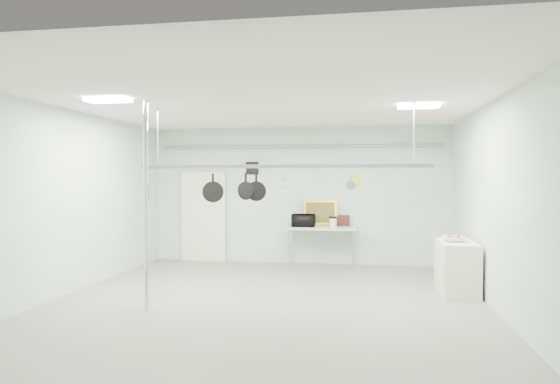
% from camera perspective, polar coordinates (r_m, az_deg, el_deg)
% --- Properties ---
extents(floor, '(8.00, 8.00, 0.00)m').
position_cam_1_polar(floor, '(8.08, -1.76, -12.79)').
color(floor, gray).
rests_on(floor, ground).
extents(ceiling, '(7.00, 8.00, 0.02)m').
position_cam_1_polar(ceiling, '(7.92, -1.78, 10.19)').
color(ceiling, silver).
rests_on(ceiling, back_wall).
extents(back_wall, '(7.00, 0.02, 3.20)m').
position_cam_1_polar(back_wall, '(11.77, 2.04, -0.40)').
color(back_wall, silver).
rests_on(back_wall, floor).
extents(right_wall, '(0.02, 8.00, 3.20)m').
position_cam_1_polar(right_wall, '(7.93, 23.80, -1.48)').
color(right_wall, silver).
rests_on(right_wall, floor).
extents(door, '(1.10, 0.10, 2.20)m').
position_cam_1_polar(door, '(12.27, -8.72, -2.91)').
color(door, silver).
rests_on(door, floor).
extents(wall_vent, '(0.30, 0.04, 0.30)m').
position_cam_1_polar(wall_vent, '(11.94, -3.21, 2.74)').
color(wall_vent, black).
rests_on(wall_vent, back_wall).
extents(conduit_pipe, '(6.60, 0.07, 0.07)m').
position_cam_1_polar(conduit_pipe, '(11.70, 1.99, 5.22)').
color(conduit_pipe, gray).
rests_on(conduit_pipe, back_wall).
extents(chrome_pole, '(0.08, 0.08, 3.20)m').
position_cam_1_polar(chrome_pole, '(7.79, -15.02, -1.45)').
color(chrome_pole, silver).
rests_on(chrome_pole, floor).
extents(prep_table, '(1.60, 0.70, 0.91)m').
position_cam_1_polar(prep_table, '(11.37, 4.79, -4.35)').
color(prep_table, '#9FBBA6').
rests_on(prep_table, floor).
extents(side_cabinet, '(0.60, 1.20, 0.90)m').
position_cam_1_polar(side_cabinet, '(9.35, 19.55, -8.09)').
color(side_cabinet, silver).
rests_on(side_cabinet, floor).
extents(pot_rack, '(4.80, 0.06, 1.00)m').
position_cam_1_polar(pot_rack, '(8.09, 0.03, 3.17)').
color(pot_rack, '#B7B7BC').
rests_on(pot_rack, ceiling).
extents(light_panel_left, '(0.65, 0.30, 0.05)m').
position_cam_1_polar(light_panel_left, '(7.91, -19.06, 9.89)').
color(light_panel_left, white).
rests_on(light_panel_left, ceiling).
extents(light_panel_right, '(0.65, 0.30, 0.05)m').
position_cam_1_polar(light_panel_right, '(8.40, 15.57, 9.42)').
color(light_panel_right, white).
rests_on(light_panel_right, ceiling).
extents(microwave, '(0.52, 0.35, 0.29)m').
position_cam_1_polar(microwave, '(11.37, 2.71, -3.26)').
color(microwave, black).
rests_on(microwave, prep_table).
extents(coffee_canister, '(0.21, 0.21, 0.20)m').
position_cam_1_polar(coffee_canister, '(11.37, 6.05, -3.49)').
color(coffee_canister, silver).
rests_on(coffee_canister, prep_table).
extents(painting_large, '(0.79, 0.19, 0.58)m').
position_cam_1_polar(painting_large, '(11.65, 4.64, -2.42)').
color(painting_large, gold).
rests_on(painting_large, prep_table).
extents(painting_small, '(0.30, 0.08, 0.25)m').
position_cam_1_polar(painting_small, '(11.62, 7.24, -3.25)').
color(painting_small, '#331711').
rests_on(painting_small, prep_table).
extents(fruit_bowl, '(0.45, 0.45, 0.09)m').
position_cam_1_polar(fruit_bowl, '(9.23, 19.24, -5.09)').
color(fruit_bowl, silver).
rests_on(fruit_bowl, side_cabinet).
extents(skillet_left, '(0.35, 0.11, 0.46)m').
position_cam_1_polar(skillet_left, '(8.35, -7.68, 0.55)').
color(skillet_left, black).
rests_on(skillet_left, pot_rack).
extents(skillet_mid, '(0.31, 0.14, 0.43)m').
position_cam_1_polar(skillet_mid, '(8.20, -3.93, 0.65)').
color(skillet_mid, black).
rests_on(skillet_mid, pot_rack).
extents(skillet_right, '(0.33, 0.09, 0.44)m').
position_cam_1_polar(skillet_right, '(8.16, -2.74, 0.61)').
color(skillet_right, black).
rests_on(skillet_right, pot_rack).
extents(whisk, '(0.22, 0.22, 0.31)m').
position_cam_1_polar(whisk, '(8.08, 0.40, 1.04)').
color(whisk, '#A6A7AB').
rests_on(whisk, pot_rack).
extents(grater, '(0.10, 0.03, 0.23)m').
position_cam_1_polar(grater, '(7.98, 8.82, 1.31)').
color(grater, yellow).
rests_on(grater, pot_rack).
extents(saucepan, '(0.15, 0.09, 0.26)m').
position_cam_1_polar(saucepan, '(7.98, 8.10, 1.21)').
color(saucepan, silver).
rests_on(saucepan, pot_rack).
extents(fruit_cluster, '(0.24, 0.24, 0.09)m').
position_cam_1_polar(fruit_cluster, '(9.23, 19.24, -4.85)').
color(fruit_cluster, maroon).
rests_on(fruit_cluster, fruit_bowl).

